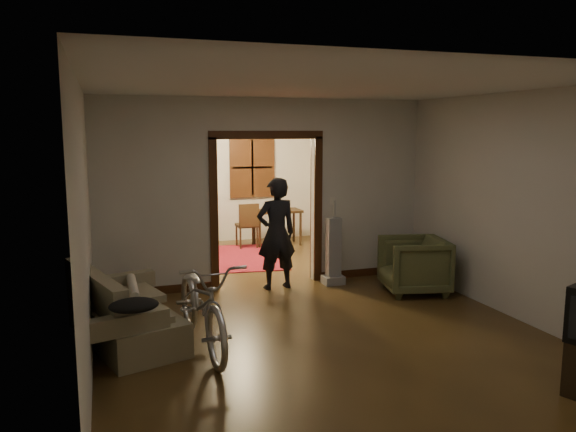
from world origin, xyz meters
name	(u,v)px	position (x,y,z in m)	size (l,w,h in m)	color
floor	(281,297)	(0.00, 0.00, 0.00)	(5.00, 8.50, 0.01)	#372611
ceiling	(281,95)	(0.00, 0.00, 2.80)	(5.00, 8.50, 0.01)	white
wall_back	(219,175)	(0.00, 4.25, 1.40)	(5.00, 0.02, 2.80)	beige
wall_left	(88,206)	(-2.50, 0.00, 1.40)	(0.02, 8.50, 2.80)	beige
wall_right	(438,192)	(2.50, 0.00, 1.40)	(0.02, 8.50, 2.80)	beige
partition_wall	(266,193)	(0.00, 0.75, 1.40)	(5.00, 0.14, 2.80)	beige
door_casing	(266,213)	(0.00, 0.75, 1.10)	(1.74, 0.20, 2.32)	#371C0C
far_window	(252,167)	(0.70, 4.21, 1.55)	(0.98, 0.06, 1.28)	black
chandelier	(238,129)	(0.00, 2.50, 2.35)	(0.24, 0.24, 0.24)	#FFE0A5
light_switch	(332,201)	(1.05, 0.68, 1.25)	(0.08, 0.01, 0.12)	silver
sofa	(126,306)	(-2.14, -1.03, 0.41)	(0.79, 1.76, 0.81)	#6B6647
rolled_paper	(133,287)	(-2.04, -0.73, 0.53)	(0.11, 0.11, 0.86)	beige
jacket	(134,305)	(-2.09, -1.94, 0.68)	(0.47, 0.35, 0.14)	black
bicycle	(202,302)	(-1.37, -1.50, 0.50)	(0.67, 1.92, 1.01)	silver
armchair	(414,265)	(1.88, -0.38, 0.40)	(0.86, 0.89, 0.81)	#4C512E
vacuum	(333,251)	(0.96, 0.40, 0.51)	(0.31, 0.25, 1.03)	gray
person	(276,233)	(0.07, 0.45, 0.83)	(0.60, 0.40, 1.65)	black
oriental_rug	(234,258)	(-0.08, 2.59, 0.01)	(1.69, 2.22, 0.02)	maroon
locker	(164,203)	(-1.19, 3.76, 0.93)	(0.93, 0.51, 1.85)	black
globe	(163,151)	(-1.19, 3.76, 1.94)	(0.27, 0.27, 0.27)	#1E5972
desk	(277,228)	(1.04, 3.51, 0.35)	(0.96, 0.54, 0.71)	black
desk_chair	(247,225)	(0.38, 3.45, 0.45)	(0.40, 0.40, 0.90)	black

